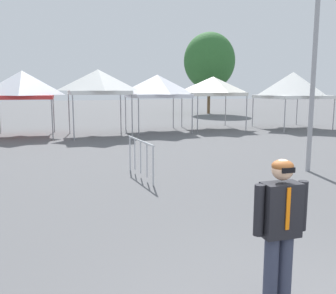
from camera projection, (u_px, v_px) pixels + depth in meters
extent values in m
cylinder|color=#9E9EA3|center=(52.00, 117.00, 18.56)|extent=(0.06, 0.06, 2.12)
cylinder|color=#9E9EA3|center=(54.00, 113.00, 21.27)|extent=(0.06, 0.06, 2.12)
pyramid|color=white|center=(22.00, 83.00, 19.28)|extent=(3.13, 3.13, 1.23)
cube|color=red|center=(23.00, 97.00, 19.39)|extent=(3.10, 3.10, 0.20)
cylinder|color=#9E9EA3|center=(73.00, 116.00, 17.88)|extent=(0.06, 0.06, 2.36)
cylinder|color=#9E9EA3|center=(132.00, 114.00, 18.78)|extent=(0.06, 0.06, 2.36)
cylinder|color=#9E9EA3|center=(69.00, 112.00, 20.56)|extent=(0.06, 0.06, 2.36)
cylinder|color=#9E9EA3|center=(121.00, 111.00, 21.46)|extent=(0.06, 0.06, 2.36)
pyramid|color=white|center=(98.00, 80.00, 19.40)|extent=(3.04, 3.04, 1.07)
cube|color=white|center=(99.00, 92.00, 19.50)|extent=(3.01, 3.01, 0.20)
cylinder|color=#9E9EA3|center=(139.00, 115.00, 19.61)|extent=(0.06, 0.06, 2.14)
cylinder|color=#9E9EA3|center=(192.00, 114.00, 20.60)|extent=(0.06, 0.06, 2.14)
cylinder|color=#9E9EA3|center=(126.00, 112.00, 22.44)|extent=(0.06, 0.06, 2.14)
cylinder|color=#9E9EA3|center=(173.00, 111.00, 23.43)|extent=(0.06, 0.06, 2.14)
pyramid|color=white|center=(157.00, 84.00, 21.27)|extent=(3.26, 3.26, 1.06)
cube|color=white|center=(157.00, 96.00, 21.37)|extent=(3.23, 3.23, 0.20)
cylinder|color=#9E9EA3|center=(198.00, 113.00, 21.13)|extent=(0.06, 0.06, 2.21)
cylinder|color=#9E9EA3|center=(247.00, 112.00, 21.90)|extent=(0.06, 0.06, 2.21)
cylinder|color=#9E9EA3|center=(182.00, 109.00, 24.01)|extent=(0.06, 0.06, 2.21)
cylinder|color=#9E9EA3|center=(226.00, 109.00, 24.78)|extent=(0.06, 0.06, 2.21)
pyramid|color=white|center=(213.00, 84.00, 22.70)|extent=(3.32, 3.32, 0.93)
cube|color=white|center=(213.00, 94.00, 22.79)|extent=(3.29, 3.29, 0.20)
cylinder|color=#9E9EA3|center=(285.00, 114.00, 21.08)|extent=(0.06, 0.06, 2.04)
cylinder|color=#9E9EA3|center=(334.00, 113.00, 22.15)|extent=(0.06, 0.06, 2.04)
cylinder|color=#9E9EA3|center=(253.00, 111.00, 24.27)|extent=(0.06, 0.06, 2.04)
cylinder|color=#9E9EA3|center=(297.00, 110.00, 25.33)|extent=(0.06, 0.06, 2.04)
pyramid|color=white|center=(293.00, 84.00, 22.94)|extent=(3.61, 3.61, 1.39)
cube|color=white|center=(292.00, 97.00, 23.06)|extent=(3.58, 3.58, 0.20)
cylinder|color=#33384C|center=(271.00, 276.00, 4.19)|extent=(0.16, 0.16, 0.92)
cylinder|color=#33384C|center=(285.00, 274.00, 4.24)|extent=(0.16, 0.16, 0.92)
cube|color=black|center=(281.00, 210.00, 4.09)|extent=(0.42, 0.25, 0.60)
cylinder|color=black|center=(259.00, 210.00, 4.01)|extent=(0.11, 0.11, 0.56)
cylinder|color=black|center=(302.00, 206.00, 4.17)|extent=(0.11, 0.11, 0.56)
sphere|color=#D8A884|center=(283.00, 170.00, 4.02)|extent=(0.23, 0.23, 0.23)
ellipsoid|color=brown|center=(283.00, 166.00, 4.02)|extent=(0.23, 0.23, 0.14)
cube|color=black|center=(289.00, 170.00, 3.92)|extent=(0.15, 0.03, 0.06)
cube|color=orange|center=(288.00, 209.00, 3.96)|extent=(0.04, 0.01, 0.46)
cylinder|color=#9E9EA3|center=(317.00, 21.00, 10.78)|extent=(0.14, 0.14, 8.79)
cylinder|color=brown|center=(209.00, 98.00, 35.89)|extent=(0.28, 0.28, 3.02)
ellipsoid|color=#2D662D|center=(209.00, 61.00, 35.35)|extent=(4.80, 4.80, 5.28)
cylinder|color=#B7BABF|center=(140.00, 141.00, 10.51)|extent=(0.24, 2.10, 0.05)
cylinder|color=#B7BABF|center=(153.00, 166.00, 9.69)|extent=(0.04, 0.04, 1.05)
cylinder|color=#B7BABF|center=(130.00, 153.00, 11.50)|extent=(0.04, 0.04, 1.05)
cylinder|color=#B7BABF|center=(147.00, 161.00, 10.11)|extent=(0.04, 0.04, 0.92)
cylinder|color=#B7BABF|center=(141.00, 157.00, 10.58)|extent=(0.04, 0.04, 0.92)
cylinder|color=#B7BABF|center=(135.00, 154.00, 11.06)|extent=(0.04, 0.04, 0.92)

